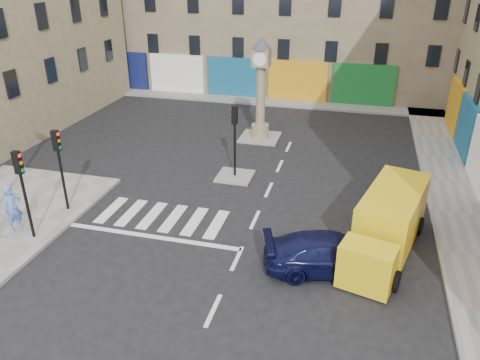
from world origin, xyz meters
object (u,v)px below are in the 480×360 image
at_px(navy_sedan, 330,253).
at_px(yellow_van, 388,224).
at_px(clock_pillar, 261,83).
at_px(traffic_light_left_near, 22,181).
at_px(pedestrian_blue, 13,209).
at_px(traffic_light_left_far, 59,158).
at_px(traffic_light_island, 235,130).

height_order(navy_sedan, yellow_van, yellow_van).
distance_m(clock_pillar, yellow_van, 13.37).
xyz_separation_m(traffic_light_left_near, pedestrian_blue, (-0.97, 0.26, -1.47)).
height_order(traffic_light_left_near, yellow_van, traffic_light_left_near).
bearing_deg(traffic_light_left_near, pedestrian_blue, 165.06).
bearing_deg(traffic_light_left_far, yellow_van, 2.19).
relative_size(traffic_light_island, yellow_van, 0.57).
xyz_separation_m(traffic_light_left_near, traffic_light_left_far, (0.00, 2.40, 0.00)).
bearing_deg(clock_pillar, navy_sedan, -66.98).
xyz_separation_m(navy_sedan, yellow_van, (1.98, 1.91, 0.43)).
bearing_deg(traffic_light_left_far, traffic_light_island, 40.60).
height_order(traffic_light_left_far, clock_pillar, clock_pillar).
bearing_deg(traffic_light_left_near, yellow_van, 12.05).
xyz_separation_m(traffic_light_left_near, navy_sedan, (11.73, 1.02, -1.92)).
bearing_deg(yellow_van, traffic_light_left_far, -162.93).
bearing_deg(yellow_van, pedestrian_blue, -154.83).
xyz_separation_m(traffic_light_island, navy_sedan, (5.43, -6.78, -1.89)).
xyz_separation_m(traffic_light_left_far, yellow_van, (13.71, 0.53, -1.49)).
xyz_separation_m(traffic_light_island, pedestrian_blue, (-7.27, -7.54, -1.44)).
height_order(yellow_van, pedestrian_blue, yellow_van).
relative_size(traffic_light_left_near, traffic_light_island, 1.00).
height_order(clock_pillar, navy_sedan, clock_pillar).
bearing_deg(pedestrian_blue, traffic_light_left_near, -77.82).
bearing_deg(traffic_light_left_near, clock_pillar, 65.45).
relative_size(clock_pillar, navy_sedan, 1.27).
bearing_deg(clock_pillar, traffic_light_left_near, -114.55).
distance_m(traffic_light_left_near, traffic_light_island, 10.03).
distance_m(traffic_light_left_near, navy_sedan, 11.93).
height_order(traffic_light_left_far, pedestrian_blue, traffic_light_left_far).
bearing_deg(traffic_light_island, pedestrian_blue, -133.94).
relative_size(traffic_light_left_far, navy_sedan, 0.77).
bearing_deg(traffic_light_island, yellow_van, -33.35).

